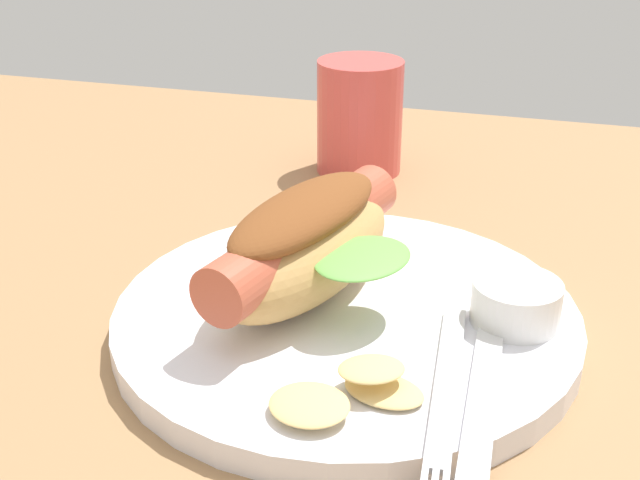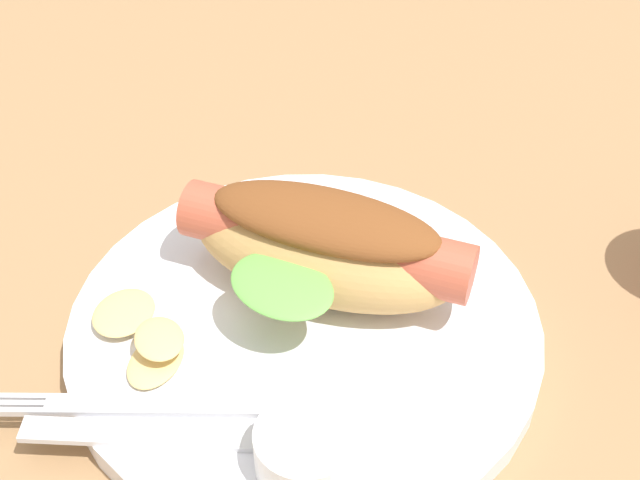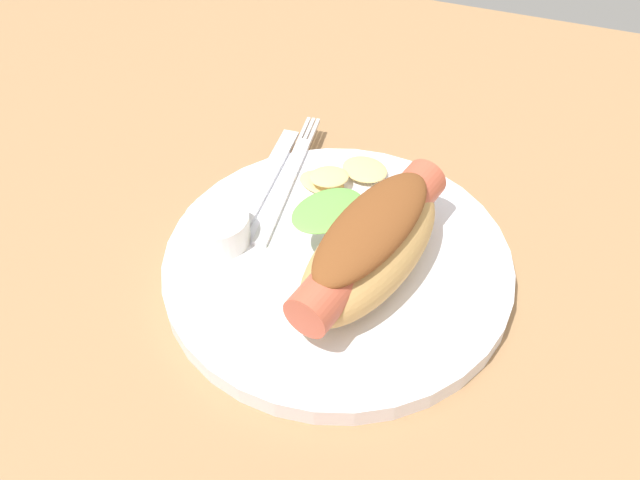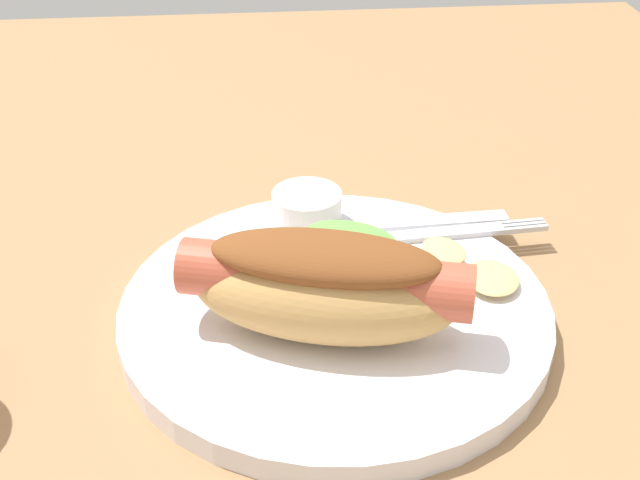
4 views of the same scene
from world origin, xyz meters
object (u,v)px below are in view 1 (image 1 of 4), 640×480
at_px(hot_dog, 306,242).
at_px(plate, 347,317).
at_px(sauce_ramekin, 516,303).
at_px(drinking_cup, 360,117).
at_px(knife, 484,385).
at_px(chips_pile, 351,390).
at_px(fork, 445,396).

bearing_deg(hot_dog, plate, 90.33).
xyz_separation_m(sauce_ramekin, drinking_cup, (-0.15, 0.25, 0.02)).
height_order(sauce_ramekin, drinking_cup, drinking_cup).
bearing_deg(knife, chips_pile, -66.83).
bearing_deg(knife, hot_dog, -122.82).
xyz_separation_m(fork, chips_pile, (-0.04, -0.01, 0.00)).
relative_size(sauce_ramekin, drinking_cup, 0.52).
height_order(fork, chips_pile, chips_pile).
xyz_separation_m(plate, fork, (0.07, -0.07, 0.01)).
bearing_deg(fork, hot_dog, -134.90).
bearing_deg(hot_dog, fork, 64.54).
distance_m(fork, chips_pile, 0.05).
xyz_separation_m(plate, knife, (0.08, -0.06, 0.01)).
distance_m(chips_pile, drinking_cup, 0.35).
distance_m(sauce_ramekin, drinking_cup, 0.29).
bearing_deg(drinking_cup, chips_pile, -76.84).
bearing_deg(plate, fork, -47.34).
relative_size(hot_dog, sauce_ramekin, 3.46).
xyz_separation_m(fork, drinking_cup, (-0.12, 0.33, 0.03)).
height_order(fork, knife, same).
bearing_deg(plate, drinking_cup, 102.26).
distance_m(knife, chips_pile, 0.07).
xyz_separation_m(sauce_ramekin, knife, (-0.01, -0.07, -0.01)).
bearing_deg(hot_dog, drinking_cup, -158.32).
distance_m(plate, fork, 0.10).
xyz_separation_m(hot_dog, chips_pile, (0.05, -0.09, -0.03)).
height_order(plate, chips_pile, chips_pile).
bearing_deg(fork, drinking_cup, -163.85).
distance_m(plate, knife, 0.10).
bearing_deg(plate, knife, -35.11).
relative_size(hot_dog, fork, 1.03).
bearing_deg(sauce_ramekin, chips_pile, -125.96).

